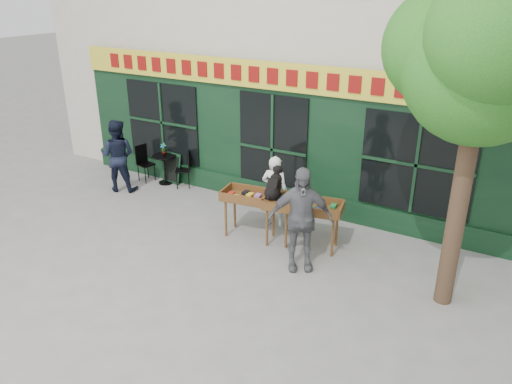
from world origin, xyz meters
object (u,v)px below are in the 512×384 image
book_cart_center (259,200)px  man_left (118,156)px  bistro_table (164,164)px  woman (275,191)px  man_right (300,219)px  dog (274,183)px  book_cart_right (303,208)px

book_cart_center → man_left: 4.31m
book_cart_center → bistro_table: book_cart_center is taller
woman → man_left: man_left is taller
man_right → bistro_table: size_ratio=2.57×
dog → book_cart_right: size_ratio=0.38×
bistro_table → book_cart_right: bearing=-15.5°
book_cart_center → dog: bearing=-16.3°
book_cart_center → woman: woman is taller
woman → man_right: (1.21, -1.31, 0.20)m
man_right → bistro_table: 5.22m
dog → book_cart_right: bearing=6.0°
book_cart_center → bistro_table: (-3.59, 1.34, -0.28)m
woman → book_cart_right: bearing=140.4°
woman → bistro_table: 3.66m
woman → man_right: bearing=124.7°
book_cart_center → bistro_table: bearing=151.3°
man_right → bistro_table: (-4.80, 2.00, -0.43)m
man_right → bistro_table: bearing=125.8°
book_cart_center → man_right: size_ratio=0.80×
man_right → man_left: bearing=137.1°
woman → book_cart_right: woman is taller
dog → man_right: bearing=-43.4°
dog → woman: size_ratio=0.38×
dog → woman: 0.93m
dog → book_cart_center: bearing=163.7°
book_cart_center → man_right: (1.21, -0.66, 0.15)m
man_left → bistro_table: bearing=-150.7°
book_cart_right → man_left: 5.21m
book_cart_center → book_cart_right: bearing=-2.4°
dog → bistro_table: size_ratio=0.79×
book_cart_right → bistro_table: bearing=152.9°
dog → book_cart_right: dog is taller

